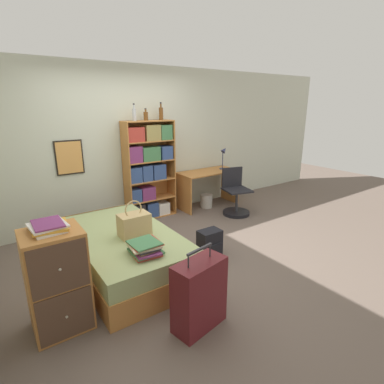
# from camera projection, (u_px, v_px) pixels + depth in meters

# --- Properties ---
(ground_plane) EXTENTS (14.00, 14.00, 0.00)m
(ground_plane) POSITION_uv_depth(u_px,v_px,m) (172.00, 253.00, 4.11)
(ground_plane) COLOR #66564C
(wall_back) EXTENTS (10.00, 0.09, 2.60)m
(wall_back) POSITION_uv_depth(u_px,v_px,m) (120.00, 145.00, 5.02)
(wall_back) COLOR beige
(wall_back) RESTS_ON ground_plane
(bed) EXTENTS (1.10, 1.95, 0.48)m
(bed) POSITION_uv_depth(u_px,v_px,m) (124.00, 250.00, 3.68)
(bed) COLOR #B77538
(bed) RESTS_ON ground_plane
(handbag) EXTENTS (0.35, 0.23, 0.43)m
(handbag) POSITION_uv_depth(u_px,v_px,m) (134.00, 224.00, 3.49)
(handbag) COLOR tan
(handbag) RESTS_ON bed
(book_stack_on_bed) EXTENTS (0.33, 0.39, 0.13)m
(book_stack_on_bed) POSITION_uv_depth(u_px,v_px,m) (145.00, 248.00, 3.08)
(book_stack_on_bed) COLOR #B2382D
(book_stack_on_bed) RESTS_ON bed
(suitcase) EXTENTS (0.54, 0.34, 0.79)m
(suitcase) POSITION_uv_depth(u_px,v_px,m) (199.00, 295.00, 2.68)
(suitcase) COLOR #5B191E
(suitcase) RESTS_ON ground_plane
(dresser) EXTENTS (0.49, 0.46, 0.95)m
(dresser) POSITION_uv_depth(u_px,v_px,m) (57.00, 281.00, 2.64)
(dresser) COLOR #B77538
(dresser) RESTS_ON ground_plane
(magazine_pile_on_dresser) EXTENTS (0.33, 0.34, 0.07)m
(magazine_pile_on_dresser) POSITION_uv_depth(u_px,v_px,m) (48.00, 226.00, 2.53)
(magazine_pile_on_dresser) COLOR silver
(magazine_pile_on_dresser) RESTS_ON dresser
(bookcase) EXTENTS (0.88, 0.31, 1.70)m
(bookcase) POSITION_uv_depth(u_px,v_px,m) (148.00, 170.00, 5.19)
(bookcase) COLOR #B77538
(bookcase) RESTS_ON ground_plane
(bottle_green) EXTENTS (0.06, 0.06, 0.27)m
(bottle_green) POSITION_uv_depth(u_px,v_px,m) (134.00, 114.00, 4.79)
(bottle_green) COLOR #B7BCC1
(bottle_green) RESTS_ON bookcase
(bottle_brown) EXTENTS (0.07, 0.07, 0.20)m
(bottle_brown) POSITION_uv_depth(u_px,v_px,m) (146.00, 116.00, 4.97)
(bottle_brown) COLOR brown
(bottle_brown) RESTS_ON bookcase
(bottle_clear) EXTENTS (0.07, 0.07, 0.29)m
(bottle_clear) POSITION_uv_depth(u_px,v_px,m) (161.00, 113.00, 5.11)
(bottle_clear) COLOR brown
(bottle_clear) RESTS_ON bookcase
(desk) EXTENTS (1.20, 0.56, 0.71)m
(desk) POSITION_uv_depth(u_px,v_px,m) (208.00, 182.00, 5.88)
(desk) COLOR #B77538
(desk) RESTS_ON ground_plane
(desk_lamp) EXTENTS (0.16, 0.12, 0.45)m
(desk_lamp) POSITION_uv_depth(u_px,v_px,m) (224.00, 154.00, 5.93)
(desk_lamp) COLOR navy
(desk_lamp) RESTS_ON desk
(desk_chair) EXTENTS (0.54, 0.54, 0.85)m
(desk_chair) POSITION_uv_depth(u_px,v_px,m) (235.00, 200.00, 5.51)
(desk_chair) COLOR black
(desk_chair) RESTS_ON ground_plane
(backpack) EXTENTS (0.30, 0.23, 0.37)m
(backpack) POSITION_uv_depth(u_px,v_px,m) (210.00, 244.00, 3.97)
(backpack) COLOR black
(backpack) RESTS_ON ground_plane
(waste_bin) EXTENTS (0.23, 0.23, 0.26)m
(waste_bin) POSITION_uv_depth(u_px,v_px,m) (206.00, 201.00, 5.89)
(waste_bin) COLOR #B7B2A8
(waste_bin) RESTS_ON ground_plane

